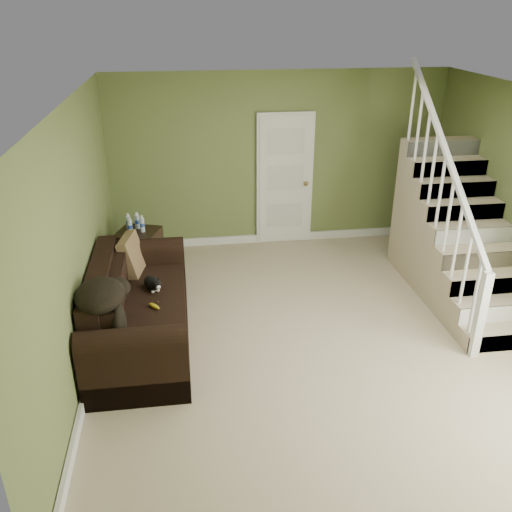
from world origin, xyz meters
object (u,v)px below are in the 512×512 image
object	(u,v)px
sofa	(136,313)
side_table	(139,252)
cat	(152,284)
banana	(154,306)

from	to	relation	value
sofa	side_table	bearing A→B (deg)	92.12
sofa	side_table	xyz separation A→B (m)	(-0.06, 1.69, -0.02)
cat	side_table	bearing A→B (deg)	74.84
sofa	side_table	size ratio (longest dim) A/B	2.69
sofa	cat	xyz separation A→B (m)	(0.18, 0.23, 0.23)
side_table	banana	size ratio (longest dim) A/B	5.20
sofa	banana	size ratio (longest dim) A/B	14.02
cat	banana	world-z (taller)	cat
sofa	side_table	distance (m)	1.69
side_table	sofa	bearing A→B (deg)	-87.88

